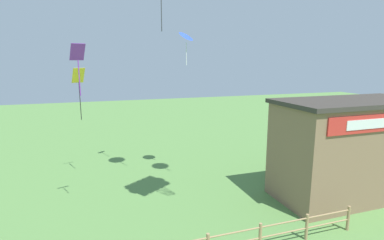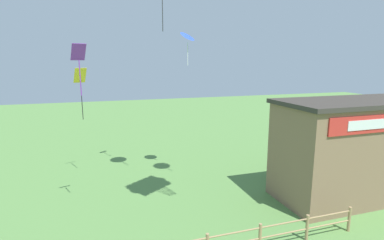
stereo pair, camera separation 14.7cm
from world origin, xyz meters
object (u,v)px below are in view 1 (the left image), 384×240
at_px(kite_blue_delta, 186,37).
at_px(kite_yellow_diamond, 79,83).
at_px(seaside_building, 350,148).
at_px(kite_purple_streamer, 78,59).

bearing_deg(kite_blue_delta, kite_yellow_diamond, 164.64).
bearing_deg(seaside_building, kite_yellow_diamond, 151.64).
bearing_deg(kite_purple_streamer, kite_yellow_diamond, 92.41).
xyz_separation_m(kite_yellow_diamond, kite_purple_streamer, (0.24, -5.68, 1.49)).
height_order(seaside_building, kite_yellow_diamond, kite_yellow_diamond).
bearing_deg(kite_purple_streamer, seaside_building, -9.37).
distance_m(kite_blue_delta, kite_yellow_diamond, 7.73).
bearing_deg(seaside_building, kite_blue_delta, 142.64).
relative_size(seaside_building, kite_blue_delta, 4.07).
relative_size(kite_yellow_diamond, kite_purple_streamer, 1.40).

